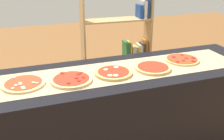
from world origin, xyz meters
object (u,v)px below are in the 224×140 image
Objects in this scene: pizza_pepperoni_4 at (182,59)px; pizza_pepperoni_1 at (71,79)px; pizza_mushroom_0 at (23,83)px; bookshelf at (125,47)px; pizza_plain_3 at (153,68)px; pizza_mozzarella_2 at (113,73)px.

pizza_pepperoni_1 is at bearing -174.47° from pizza_pepperoni_4.
pizza_mushroom_0 is 0.19× the size of bookshelf.
pizza_pepperoni_1 is 1.58m from bookshelf.
pizza_plain_3 is (0.66, 0.00, 0.00)m from pizza_pepperoni_1.
pizza_pepperoni_4 is 0.18× the size of bookshelf.
pizza_mushroom_0 is 1.00× the size of pizza_pepperoni_1.
bookshelf is (0.26, 1.26, -0.24)m from pizza_plain_3.
pizza_pepperoni_1 is at bearing -179.72° from pizza_plain_3.
pizza_plain_3 is 1.31m from bookshelf.
pizza_mushroom_0 is 0.66m from pizza_mozzarella_2.
pizza_mozzarella_2 is (0.33, 0.02, 0.00)m from pizza_pepperoni_1.
pizza_pepperoni_1 is 1.04× the size of pizza_pepperoni_4.
bookshelf reaches higher than pizza_pepperoni_1.
pizza_mozzarella_2 is 1.40m from bookshelf.
pizza_pepperoni_1 is 1.05× the size of pizza_plain_3.
pizza_pepperoni_4 is (1.33, 0.04, -0.00)m from pizza_mushroom_0.
pizza_mushroom_0 is at bearing -136.12° from bookshelf.
pizza_plain_3 is 0.18× the size of bookshelf.
pizza_mozzarella_2 is 0.33m from pizza_plain_3.
pizza_mozzarella_2 reaches higher than pizza_pepperoni_4.
pizza_mozzarella_2 is 0.18× the size of bookshelf.
pizza_mushroom_0 is 1.04× the size of pizza_pepperoni_4.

